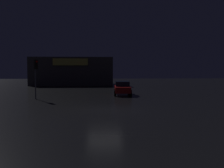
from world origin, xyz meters
The scene contains 4 objects.
ground_plane centered at (0.00, 0.00, 0.00)m, with size 120.00×120.00×0.00m, color black.
store_building centered at (-5.21, 30.01, 2.62)m, with size 15.26×8.26×5.24m.
traffic_signal_main centered at (-6.56, 6.69, 2.97)m, with size 0.42×0.42×3.92m.
car_near centered at (2.42, 10.21, 0.83)m, with size 2.17×4.36×1.59m.
Camera 1 is at (-0.62, -17.48, 2.95)m, focal length 38.47 mm.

